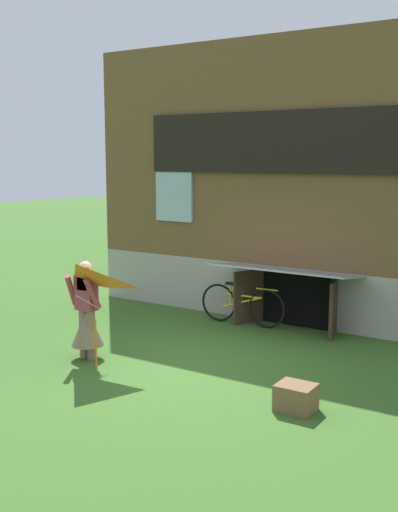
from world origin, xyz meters
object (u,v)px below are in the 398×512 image
object	(u,v)px
kite	(76,292)
bicycle_yellow	(242,305)
wooden_crate	(296,397)
person	(87,318)

from	to	relation	value
kite	bicycle_yellow	distance (m)	3.87
bicycle_yellow	wooden_crate	size ratio (longest dim) A/B	3.71
wooden_crate	bicycle_yellow	bearing A→B (deg)	128.40
person	wooden_crate	world-z (taller)	person
kite	bicycle_yellow	world-z (taller)	kite
person	wooden_crate	size ratio (longest dim) A/B	3.32
bicycle_yellow	wooden_crate	world-z (taller)	bicycle_yellow
person	kite	size ratio (longest dim) A/B	1.06
person	bicycle_yellow	bearing A→B (deg)	64.31
bicycle_yellow	kite	bearing A→B (deg)	-103.86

